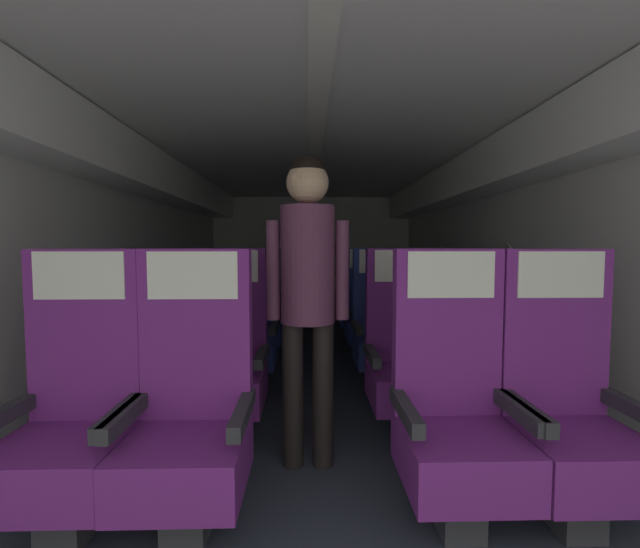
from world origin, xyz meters
name	(u,v)px	position (x,y,z in m)	size (l,w,h in m)	color
ground	(315,378)	(0.00, 3.61, -0.01)	(3.68, 7.62, 0.02)	#2D3342
fuselage_shell	(315,209)	(0.00, 3.87, 1.53)	(3.56, 7.27, 2.09)	silver
seat_a_left_window	(73,417)	(-1.01, 1.63, 0.48)	(0.50, 0.48, 1.16)	#38383D
seat_a_left_aisle	(190,417)	(-0.54, 1.63, 0.48)	(0.50, 0.48, 1.16)	#38383D
seat_a_right_aisle	(568,412)	(1.02, 1.63, 0.48)	(0.50, 0.48, 1.16)	#38383D
seat_a_right_window	(455,412)	(0.55, 1.64, 0.48)	(0.50, 0.48, 1.16)	#38383D
seat_b_left_window	(150,360)	(-1.03, 2.49, 0.48)	(0.50, 0.48, 1.16)	#38383D
seat_b_left_aisle	(227,360)	(-0.56, 2.48, 0.48)	(0.50, 0.48, 1.16)	#38383D
seat_b_right_aisle	(482,358)	(1.02, 2.49, 0.48)	(0.50, 0.48, 1.16)	#38383D
seat_b_right_window	(406,358)	(0.55, 2.49, 0.48)	(0.50, 0.48, 1.16)	#38383D
seat_c_left_window	(192,331)	(-1.02, 3.35, 0.48)	(0.50, 0.48, 1.16)	#38383D
seat_c_left_aisle	(248,331)	(-0.56, 3.36, 0.48)	(0.50, 0.48, 1.16)	#38383D
seat_c_right_aisle	(438,330)	(1.02, 3.36, 0.48)	(0.50, 0.48, 1.16)	#38383D
seat_c_right_window	(382,330)	(0.56, 3.36, 0.48)	(0.50, 0.48, 1.16)	#38383D
seat_d_left_window	(214,314)	(-1.03, 4.21, 0.48)	(0.50, 0.48, 1.16)	#38383D
seat_d_left_aisle	(259,314)	(-0.56, 4.20, 0.48)	(0.50, 0.48, 1.16)	#38383D
seat_d_right_aisle	(412,314)	(1.01, 4.20, 0.48)	(0.50, 0.48, 1.16)	#38383D
seat_d_right_window	(368,314)	(0.56, 4.21, 0.48)	(0.50, 0.48, 1.16)	#38383D
seat_e_left_window	(229,303)	(-1.03, 5.05, 0.48)	(0.50, 0.48, 1.16)	#38383D
seat_e_left_aisle	(268,303)	(-0.56, 5.06, 0.48)	(0.50, 0.48, 1.16)	#38383D
seat_e_right_aisle	(395,303)	(1.02, 5.05, 0.48)	(0.50, 0.48, 1.16)	#38383D
seat_e_right_window	(358,303)	(0.55, 5.07, 0.48)	(0.50, 0.48, 1.16)	#38383D
flight_attendant	(308,277)	(-0.06, 2.12, 1.01)	(0.43, 0.28, 1.63)	black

